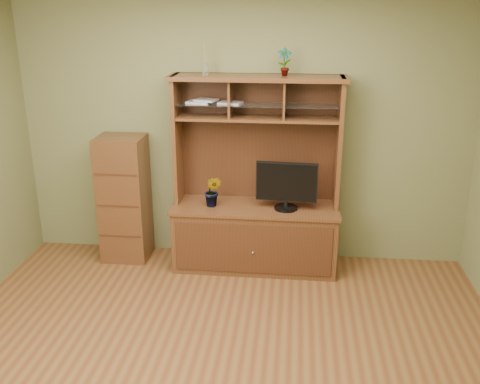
# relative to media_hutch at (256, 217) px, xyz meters

# --- Properties ---
(room) EXTENTS (4.54, 4.04, 2.74)m
(room) POSITION_rel_media_hutch_xyz_m (-0.15, -1.73, 0.83)
(room) COLOR brown
(room) RESTS_ON ground
(media_hutch) EXTENTS (1.66, 0.61, 1.90)m
(media_hutch) POSITION_rel_media_hutch_xyz_m (0.00, 0.00, 0.00)
(media_hutch) COLOR #412212
(media_hutch) RESTS_ON room
(monitor) EXTENTS (0.59, 0.23, 0.47)m
(monitor) POSITION_rel_media_hutch_xyz_m (0.30, -0.08, 0.37)
(monitor) COLOR black
(monitor) RESTS_ON media_hutch
(orchid_plant) EXTENTS (0.20, 0.18, 0.31)m
(orchid_plant) POSITION_rel_media_hutch_xyz_m (-0.41, -0.08, 0.28)
(orchid_plant) COLOR #25581E
(orchid_plant) RESTS_ON media_hutch
(top_plant) EXTENTS (0.14, 0.10, 0.25)m
(top_plant) POSITION_rel_media_hutch_xyz_m (0.24, 0.08, 1.50)
(top_plant) COLOR #386322
(top_plant) RESTS_ON media_hutch
(reed_diffuser) EXTENTS (0.06, 0.06, 0.30)m
(reed_diffuser) POSITION_rel_media_hutch_xyz_m (-0.49, 0.08, 1.49)
(reed_diffuser) COLOR silver
(reed_diffuser) RESTS_ON media_hutch
(magazines) EXTENTS (0.54, 0.21, 0.04)m
(magazines) POSITION_rel_media_hutch_xyz_m (-0.44, 0.08, 1.13)
(magazines) COLOR silver
(magazines) RESTS_ON media_hutch
(side_cabinet) EXTENTS (0.46, 0.42, 1.29)m
(side_cabinet) POSITION_rel_media_hutch_xyz_m (-1.35, 0.04, 0.12)
(side_cabinet) COLOR #412212
(side_cabinet) RESTS_ON room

